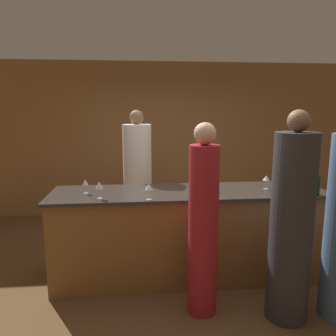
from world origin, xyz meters
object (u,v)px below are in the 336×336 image
bartender (138,186)px  guest_0 (291,226)px  guest_2 (203,226)px  wine_bottle_0 (316,185)px

bartender → guest_0: size_ratio=0.99×
guest_2 → wine_bottle_0: size_ratio=6.69×
guest_2 → wine_bottle_0: bearing=16.0°
bartender → guest_2: size_ratio=1.05×
bartender → wine_bottle_0: bearing=148.3°
guest_2 → wine_bottle_0: 1.39m
bartender → guest_0: 2.21m
guest_0 → bartender: bearing=128.8°
bartender → wine_bottle_0: 2.26m
guest_0 → guest_2: (-0.78, 0.17, -0.03)m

